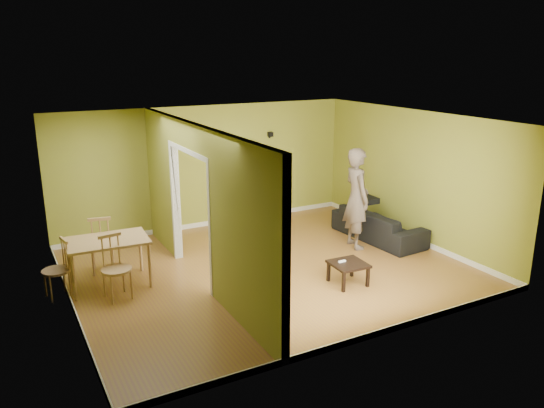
# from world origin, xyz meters

# --- Properties ---
(room_shell) EXTENTS (6.50, 6.50, 6.50)m
(room_shell) POSITION_xyz_m (0.00, 0.00, 1.30)
(room_shell) COLOR olive
(room_shell) RESTS_ON ground
(partition) EXTENTS (0.22, 5.50, 2.60)m
(partition) POSITION_xyz_m (-1.20, 0.00, 1.30)
(partition) COLOR olive
(partition) RESTS_ON ground
(wall_speaker) EXTENTS (0.10, 0.10, 0.10)m
(wall_speaker) POSITION_xyz_m (1.50, 2.69, 1.90)
(wall_speaker) COLOR black
(wall_speaker) RESTS_ON room_shell
(sofa) EXTENTS (2.12, 1.01, 0.79)m
(sofa) POSITION_xyz_m (2.70, 0.31, 0.39)
(sofa) COLOR #2E2E30
(sofa) RESTS_ON ground
(person) EXTENTS (0.93, 0.79, 2.28)m
(person) POSITION_xyz_m (2.02, 0.18, 1.14)
(person) COLOR slate
(person) RESTS_ON ground
(bookshelf) EXTENTS (0.75, 0.33, 1.78)m
(bookshelf) POSITION_xyz_m (0.69, 2.60, 0.89)
(bookshelf) COLOR white
(bookshelf) RESTS_ON ground
(paper_box_navy_a) EXTENTS (0.44, 0.29, 0.23)m
(paper_box_navy_a) POSITION_xyz_m (0.70, 2.56, 0.49)
(paper_box_navy_a) COLOR #11134D
(paper_box_navy_a) RESTS_ON bookshelf
(paper_box_teal) EXTENTS (0.42, 0.27, 0.21)m
(paper_box_teal) POSITION_xyz_m (0.64, 2.56, 0.83)
(paper_box_teal) COLOR #23675C
(paper_box_teal) RESTS_ON bookshelf
(paper_box_navy_b) EXTENTS (0.41, 0.26, 0.21)m
(paper_box_navy_b) POSITION_xyz_m (0.72, 2.56, 1.18)
(paper_box_navy_b) COLOR navy
(paper_box_navy_b) RESTS_ON bookshelf
(paper_box_navy_c) EXTENTS (0.40, 0.26, 0.20)m
(paper_box_navy_c) POSITION_xyz_m (0.70, 2.56, 1.38)
(paper_box_navy_c) COLOR navy
(paper_box_navy_c) RESTS_ON bookshelf
(coffee_table) EXTENTS (0.55, 0.55, 0.37)m
(coffee_table) POSITION_xyz_m (0.86, -1.18, 0.31)
(coffee_table) COLOR black
(coffee_table) RESTS_ON ground
(game_controller) EXTENTS (0.13, 0.04, 0.03)m
(game_controller) POSITION_xyz_m (0.79, -1.11, 0.38)
(game_controller) COLOR white
(game_controller) RESTS_ON coffee_table
(dining_table) EXTENTS (1.25, 0.83, 0.78)m
(dining_table) POSITION_xyz_m (-2.56, 0.61, 0.70)
(dining_table) COLOR tan
(dining_table) RESTS_ON ground
(chair_left) EXTENTS (0.49, 0.49, 0.92)m
(chair_left) POSITION_xyz_m (-3.37, 0.55, 0.46)
(chair_left) COLOR tan
(chair_left) RESTS_ON ground
(chair_near) EXTENTS (0.52, 0.52, 1.00)m
(chair_near) POSITION_xyz_m (-2.56, 0.07, 0.50)
(chair_near) COLOR #D9C07D
(chair_near) RESTS_ON ground
(chair_far) EXTENTS (0.56, 0.56, 1.03)m
(chair_far) POSITION_xyz_m (-2.54, 1.23, 0.52)
(chair_far) COLOR beige
(chair_far) RESTS_ON ground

